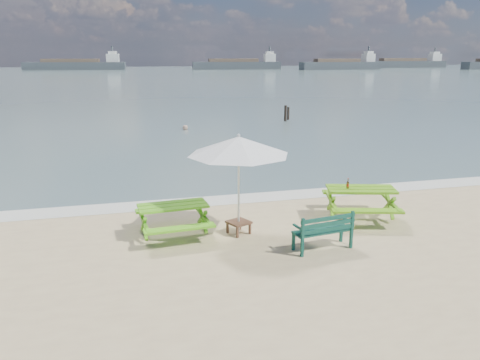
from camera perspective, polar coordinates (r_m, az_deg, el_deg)
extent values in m
plane|color=slate|center=(92.87, -12.36, 12.22)|extent=(300.00, 300.00, 0.00)
cube|color=silver|center=(13.34, 0.64, -2.24)|extent=(22.00, 0.90, 0.01)
cube|color=#58B01A|center=(10.56, -8.17, -3.12)|extent=(1.58, 0.84, 0.05)
cube|color=#58B01A|center=(11.32, -8.80, -3.42)|extent=(1.54, 0.39, 0.05)
cube|color=#58B01A|center=(10.00, -7.34, -5.89)|extent=(1.54, 0.39, 0.05)
cube|color=#58B01A|center=(10.69, -8.10, -5.06)|extent=(1.49, 0.97, 0.65)
cube|color=#64A719|center=(11.92, 14.56, -1.07)|extent=(1.80, 1.19, 0.05)
cube|color=#64A719|center=(12.73, 13.72, -1.45)|extent=(1.67, 0.72, 0.05)
cube|color=#64A719|center=(11.29, 15.30, -3.66)|extent=(1.67, 0.72, 0.05)
cube|color=#64A719|center=(12.04, 14.43, -2.96)|extent=(1.74, 1.31, 0.70)
cube|color=#0F3E32|center=(10.00, 10.01, -6.11)|extent=(1.32, 0.56, 0.04)
cube|color=#0F3E32|center=(9.77, 10.70, -5.30)|extent=(1.27, 0.22, 0.33)
cube|color=#0F3E32|center=(10.07, 9.96, -7.17)|extent=(1.23, 0.60, 0.40)
cube|color=brown|center=(10.70, -0.16, -5.17)|extent=(0.60, 0.60, 0.05)
cube|color=brown|center=(10.75, -0.16, -5.90)|extent=(0.53, 0.53, 0.25)
cylinder|color=silver|center=(10.45, -0.17, -0.95)|extent=(0.05, 0.05, 2.18)
cone|color=silver|center=(10.23, -0.17, 4.21)|extent=(3.01, 3.01, 0.41)
cylinder|color=brown|center=(11.78, 13.00, -0.64)|extent=(0.06, 0.06, 0.15)
cylinder|color=brown|center=(11.75, 13.04, 0.03)|extent=(0.03, 0.03, 0.07)
cylinder|color=#AE2013|center=(11.78, 13.00, -0.64)|extent=(0.06, 0.06, 0.06)
imported|color=tan|center=(26.05, -6.72, 4.91)|extent=(0.69, 0.57, 1.63)
cylinder|color=black|center=(29.19, 5.56, 7.90)|extent=(0.16, 0.16, 1.18)
cylinder|color=black|center=(29.90, 5.90, 7.88)|extent=(0.15, 0.15, 1.00)
cube|color=#3C4247|center=(137.96, -19.46, 12.94)|extent=(26.90, 6.70, 2.20)
cube|color=silver|center=(136.41, -15.24, 14.17)|extent=(3.49, 3.31, 2.20)
cube|color=#3C4247|center=(136.29, 12.07, 13.43)|extent=(22.80, 4.32, 2.20)
cube|color=silver|center=(140.35, 15.38, 14.17)|extent=(2.77, 3.04, 2.20)
cube|color=#3C4247|center=(136.16, -0.39, 13.75)|extent=(25.14, 6.02, 2.20)
cube|color=silver|center=(137.94, 3.62, 14.65)|extent=(3.22, 3.23, 2.20)
cube|color=#3C4247|center=(163.57, 19.54, 13.13)|extent=(27.56, 4.40, 2.20)
cube|color=silver|center=(169.60, 22.62, 13.63)|extent=(3.34, 3.05, 2.20)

